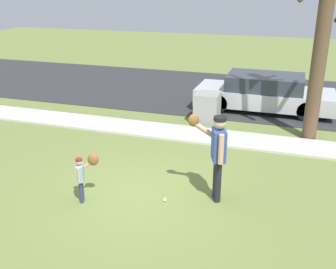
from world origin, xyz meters
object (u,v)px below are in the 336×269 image
at_px(parked_sedan_silver, 264,93).
at_px(baseball, 165,200).
at_px(utility_cabinet, 207,108).
at_px(street_tree_near, 323,32).
at_px(person_child, 84,171).
at_px(person_adult, 216,149).

bearing_deg(parked_sedan_silver, baseball, -100.53).
height_order(utility_cabinet, street_tree_near, street_tree_near).
relative_size(street_tree_near, parked_sedan_silver, 1.22).
xyz_separation_m(person_child, street_tree_near, (4.32, 5.03, 2.31)).
distance_m(person_adult, person_child, 2.65).
height_order(baseball, street_tree_near, street_tree_near).
relative_size(person_adult, utility_cabinet, 1.88).
height_order(person_adult, baseball, person_adult).
bearing_deg(person_child, street_tree_near, 29.17).
relative_size(person_child, baseball, 13.50).
bearing_deg(person_adult, baseball, 4.26).
bearing_deg(utility_cabinet, person_adult, -75.25).
height_order(baseball, parked_sedan_silver, parked_sedan_silver).
height_order(utility_cabinet, parked_sedan_silver, parked_sedan_silver).
distance_m(baseball, utility_cabinet, 5.07).
relative_size(utility_cabinet, street_tree_near, 0.17).
bearing_deg(utility_cabinet, baseball, -86.75).
bearing_deg(baseball, person_adult, 24.49).
distance_m(person_adult, parked_sedan_silver, 6.52).
xyz_separation_m(person_adult, street_tree_near, (1.86, 4.16, 1.86)).
bearing_deg(person_child, baseball, -3.63).
bearing_deg(parked_sedan_silver, person_adult, -93.13).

